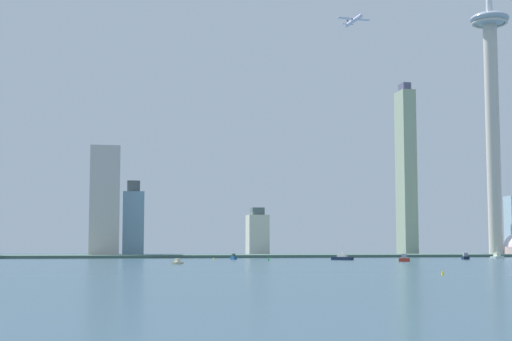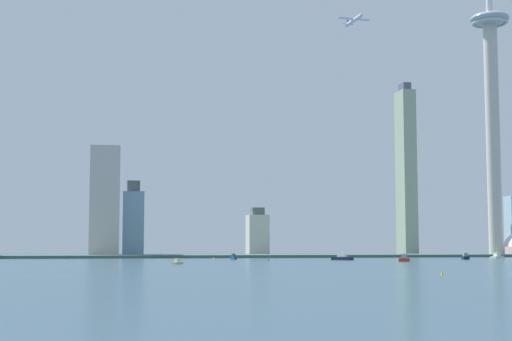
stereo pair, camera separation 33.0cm
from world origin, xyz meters
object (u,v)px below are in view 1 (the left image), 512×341
(boat_7, at_px, (234,257))
(channel_buoy_1, at_px, (443,273))
(observation_tower, at_px, (491,85))
(channel_buoy_2, at_px, (268,259))
(skyscraper_0, at_px, (105,202))
(boat_5, at_px, (342,258))
(boat_0, at_px, (404,259))
(channel_buoy_0, at_px, (214,258))
(airplane, at_px, (354,20))
(skyscraper_5, at_px, (133,222))
(boat_2, at_px, (465,257))
(boat_4, at_px, (497,256))
(skyscraper_2, at_px, (257,234))
(boat_1, at_px, (178,262))
(skyscraper_6, at_px, (406,171))

(boat_7, bearing_deg, channel_buoy_1, 165.31)
(observation_tower, height_order, channel_buoy_2, observation_tower)
(skyscraper_0, height_order, boat_5, skyscraper_0)
(boat_0, bearing_deg, skyscraper_0, 163.80)
(channel_buoy_0, xyz_separation_m, airplane, (139.35, 75.69, 216.24))
(observation_tower, relative_size, channel_buoy_2, 132.97)
(skyscraper_5, distance_m, boat_7, 166.39)
(boat_2, height_order, boat_4, boat_4)
(skyscraper_0, xyz_separation_m, boat_0, (198.23, -217.14, -47.98))
(skyscraper_2, height_order, channel_buoy_0, skyscraper_2)
(skyscraper_2, height_order, boat_1, skyscraper_2)
(boat_1, bearing_deg, observation_tower, -11.38)
(boat_7, xyz_separation_m, airplane, (124.62, 78.95, 215.50))
(boat_2, relative_size, channel_buoy_2, 4.42)
(boat_5, bearing_deg, boat_2, -127.76)
(observation_tower, xyz_separation_m, boat_5, (-191.14, -127.21, -163.26))
(boat_4, bearing_deg, boat_7, -29.97)
(skyscraper_6, relative_size, channel_buoy_2, 67.63)
(skyscraper_0, bearing_deg, channel_buoy_1, -73.98)
(skyscraper_5, xyz_separation_m, boat_2, (246.74, -178.88, -30.44))
(boat_4, distance_m, channel_buoy_2, 212.71)
(observation_tower, xyz_separation_m, channel_buoy_2, (-249.54, -139.03, -163.50))
(boat_2, height_order, airplane, airplane)
(skyscraper_6, relative_size, boat_1, 23.60)
(boat_1, height_order, boat_7, boat_7)
(boat_5, xyz_separation_m, channel_buoy_1, (-47.69, -280.35, -0.65))
(channel_buoy_2, bearing_deg, skyscraper_6, 49.77)
(boat_4, bearing_deg, skyscraper_6, -120.18)
(boat_4, bearing_deg, boat_1, -5.07)
(boat_1, relative_size, boat_4, 0.56)
(skyscraper_0, relative_size, airplane, 2.91)
(boat_0, height_order, channel_buoy_1, boat_0)
(skyscraper_2, distance_m, channel_buoy_1, 495.25)
(boat_7, xyz_separation_m, channel_buoy_1, (27.94, -315.80, -0.71))
(boat_7, bearing_deg, boat_5, -134.86)
(skyscraper_6, height_order, boat_1, skyscraper_6)
(skyscraper_0, relative_size, boat_0, 11.25)
(channel_buoy_2, bearing_deg, skyscraper_0, 124.19)
(boat_4, relative_size, boat_7, 1.82)
(channel_buoy_0, bearing_deg, boat_7, -12.48)
(airplane, bearing_deg, boat_4, 48.57)
(skyscraper_6, relative_size, boat_7, 23.83)
(skyscraper_6, distance_m, airplane, 192.39)
(boat_7, distance_m, channel_buoy_1, 317.04)
(boat_0, xyz_separation_m, channel_buoy_1, (-72.49, -220.75, -0.98))
(airplane, bearing_deg, channel_buoy_0, -66.94)
(boat_0, height_order, boat_1, boat_0)
(observation_tower, height_order, skyscraper_5, observation_tower)
(skyscraper_5, relative_size, boat_5, 4.42)
(skyscraper_6, xyz_separation_m, boat_5, (-141.45, -224.43, -87.66))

